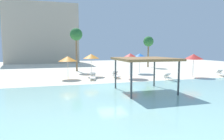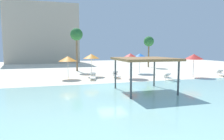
{
  "view_description": "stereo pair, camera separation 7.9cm",
  "coord_description": "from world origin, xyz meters",
  "px_view_note": "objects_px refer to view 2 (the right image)",
  "views": [
    {
      "loc": [
        -4.84,
        -16.98,
        3.43
      ],
      "look_at": [
        0.55,
        2.0,
        1.3
      ],
      "focal_mm": 31.28,
      "sensor_mm": 36.0,
      "label": 1
    },
    {
      "loc": [
        -4.77,
        -17.0,
        3.43
      ],
      "look_at": [
        0.55,
        2.0,
        1.3
      ],
      "focal_mm": 31.28,
      "sensor_mm": 36.0,
      "label": 2
    }
  ],
  "objects_px": {
    "beach_umbrella_orange_6": "(68,59)",
    "beach_umbrella_red_3": "(194,57)",
    "beach_umbrella_red_2": "(130,56)",
    "lounge_chair_4": "(171,78)",
    "beach_umbrella_blue_5": "(140,56)",
    "palm_tree_0": "(149,42)",
    "shade_pavilion": "(145,60)",
    "beach_umbrella_orange_0": "(91,56)",
    "lounge_chair_2": "(93,77)",
    "lounge_chair_0": "(116,75)",
    "palm_tree_1": "(77,35)",
    "lounge_chair_1": "(222,73)"
  },
  "relations": [
    {
      "from": "beach_umbrella_orange_6",
      "to": "beach_umbrella_red_3",
      "type": "bearing_deg",
      "value": -10.64
    },
    {
      "from": "beach_umbrella_red_3",
      "to": "beach_umbrella_orange_6",
      "type": "bearing_deg",
      "value": 169.36
    },
    {
      "from": "beach_umbrella_red_2",
      "to": "lounge_chair_4",
      "type": "height_order",
      "value": "beach_umbrella_red_2"
    },
    {
      "from": "beach_umbrella_blue_5",
      "to": "palm_tree_0",
      "type": "bearing_deg",
      "value": 56.91
    },
    {
      "from": "beach_umbrella_red_3",
      "to": "beach_umbrella_blue_5",
      "type": "bearing_deg",
      "value": 132.96
    },
    {
      "from": "shade_pavilion",
      "to": "beach_umbrella_orange_0",
      "type": "relative_size",
      "value": 1.57
    },
    {
      "from": "beach_umbrella_blue_5",
      "to": "palm_tree_0",
      "type": "xyz_separation_m",
      "value": [
        5.5,
        8.44,
        2.25
      ]
    },
    {
      "from": "lounge_chair_2",
      "to": "lounge_chair_4",
      "type": "bearing_deg",
      "value": 80.92
    },
    {
      "from": "shade_pavilion",
      "to": "beach_umbrella_red_2",
      "type": "relative_size",
      "value": 1.51
    },
    {
      "from": "palm_tree_0",
      "to": "lounge_chair_0",
      "type": "bearing_deg",
      "value": -130.35
    },
    {
      "from": "beach_umbrella_orange_0",
      "to": "beach_umbrella_orange_6",
      "type": "relative_size",
      "value": 1.08
    },
    {
      "from": "lounge_chair_2",
      "to": "beach_umbrella_red_2",
      "type": "bearing_deg",
      "value": 104.06
    },
    {
      "from": "shade_pavilion",
      "to": "beach_umbrella_orange_6",
      "type": "distance_m",
      "value": 10.46
    },
    {
      "from": "palm_tree_1",
      "to": "beach_umbrella_red_3",
      "type": "bearing_deg",
      "value": -38.53
    },
    {
      "from": "beach_umbrella_red_3",
      "to": "palm_tree_0",
      "type": "distance_m",
      "value": 13.83
    },
    {
      "from": "beach_umbrella_orange_0",
      "to": "lounge_chair_2",
      "type": "height_order",
      "value": "beach_umbrella_orange_0"
    },
    {
      "from": "lounge_chair_0",
      "to": "palm_tree_0",
      "type": "distance_m",
      "value": 16.01
    },
    {
      "from": "beach_umbrella_red_2",
      "to": "lounge_chair_1",
      "type": "distance_m",
      "value": 12.07
    },
    {
      "from": "beach_umbrella_red_2",
      "to": "beach_umbrella_blue_5",
      "type": "bearing_deg",
      "value": 52.26
    },
    {
      "from": "beach_umbrella_red_2",
      "to": "beach_umbrella_blue_5",
      "type": "relative_size",
      "value": 1.04
    },
    {
      "from": "beach_umbrella_red_3",
      "to": "beach_umbrella_blue_5",
      "type": "height_order",
      "value": "beach_umbrella_red_3"
    },
    {
      "from": "lounge_chair_2",
      "to": "beach_umbrella_orange_0",
      "type": "bearing_deg",
      "value": -174.49
    },
    {
      "from": "beach_umbrella_orange_0",
      "to": "beach_umbrella_red_2",
      "type": "height_order",
      "value": "beach_umbrella_red_2"
    },
    {
      "from": "beach_umbrella_blue_5",
      "to": "lounge_chair_4",
      "type": "xyz_separation_m",
      "value": [
        0.63,
        -6.92,
        -2.14
      ]
    },
    {
      "from": "beach_umbrella_orange_0",
      "to": "lounge_chair_4",
      "type": "xyz_separation_m",
      "value": [
        7.67,
        -6.08,
        -2.18
      ]
    },
    {
      "from": "beach_umbrella_red_2",
      "to": "lounge_chair_0",
      "type": "height_order",
      "value": "beach_umbrella_red_2"
    },
    {
      "from": "shade_pavilion",
      "to": "palm_tree_0",
      "type": "height_order",
      "value": "palm_tree_0"
    },
    {
      "from": "lounge_chair_0",
      "to": "beach_umbrella_red_2",
      "type": "bearing_deg",
      "value": 80.18
    },
    {
      "from": "beach_umbrella_red_3",
      "to": "beach_umbrella_blue_5",
      "type": "relative_size",
      "value": 1.01
    },
    {
      "from": "beach_umbrella_red_2",
      "to": "lounge_chair_4",
      "type": "bearing_deg",
      "value": -43.34
    },
    {
      "from": "shade_pavilion",
      "to": "beach_umbrella_red_2",
      "type": "distance_m",
      "value": 7.85
    },
    {
      "from": "beach_umbrella_orange_0",
      "to": "beach_umbrella_blue_5",
      "type": "height_order",
      "value": "beach_umbrella_orange_0"
    },
    {
      "from": "beach_umbrella_red_3",
      "to": "beach_umbrella_orange_6",
      "type": "relative_size",
      "value": 1.08
    },
    {
      "from": "beach_umbrella_red_3",
      "to": "lounge_chair_0",
      "type": "xyz_separation_m",
      "value": [
        -9.3,
        1.91,
        -2.17
      ]
    },
    {
      "from": "beach_umbrella_blue_5",
      "to": "lounge_chair_0",
      "type": "distance_m",
      "value": 5.94
    },
    {
      "from": "beach_umbrella_orange_0",
      "to": "palm_tree_0",
      "type": "xyz_separation_m",
      "value": [
        12.54,
        9.29,
        2.21
      ]
    },
    {
      "from": "lounge_chair_0",
      "to": "palm_tree_1",
      "type": "distance_m",
      "value": 10.67
    },
    {
      "from": "lounge_chair_1",
      "to": "lounge_chair_4",
      "type": "distance_m",
      "value": 8.37
    },
    {
      "from": "beach_umbrella_red_2",
      "to": "beach_umbrella_red_3",
      "type": "height_order",
      "value": "beach_umbrella_red_2"
    },
    {
      "from": "lounge_chair_1",
      "to": "palm_tree_0",
      "type": "height_order",
      "value": "palm_tree_0"
    },
    {
      "from": "beach_umbrella_red_3",
      "to": "beach_umbrella_orange_6",
      "type": "height_order",
      "value": "beach_umbrella_red_3"
    },
    {
      "from": "beach_umbrella_red_2",
      "to": "lounge_chair_2",
      "type": "height_order",
      "value": "beach_umbrella_red_2"
    },
    {
      "from": "beach_umbrella_red_3",
      "to": "beach_umbrella_blue_5",
      "type": "xyz_separation_m",
      "value": [
        -4.84,
        5.19,
        -0.02
      ]
    },
    {
      "from": "beach_umbrella_orange_6",
      "to": "lounge_chair_0",
      "type": "relative_size",
      "value": 1.35
    },
    {
      "from": "beach_umbrella_blue_5",
      "to": "palm_tree_0",
      "type": "relative_size",
      "value": 0.48
    },
    {
      "from": "beach_umbrella_blue_5",
      "to": "lounge_chair_1",
      "type": "bearing_deg",
      "value": -31.76
    },
    {
      "from": "shade_pavilion",
      "to": "beach_umbrella_orange_6",
      "type": "relative_size",
      "value": 1.69
    },
    {
      "from": "palm_tree_0",
      "to": "beach_umbrella_blue_5",
      "type": "bearing_deg",
      "value": -123.09
    },
    {
      "from": "lounge_chair_1",
      "to": "lounge_chair_4",
      "type": "height_order",
      "value": "same"
    },
    {
      "from": "beach_umbrella_red_3",
      "to": "palm_tree_1",
      "type": "xyz_separation_m",
      "value": [
        -13.1,
        10.43,
        3.0
      ]
    }
  ]
}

